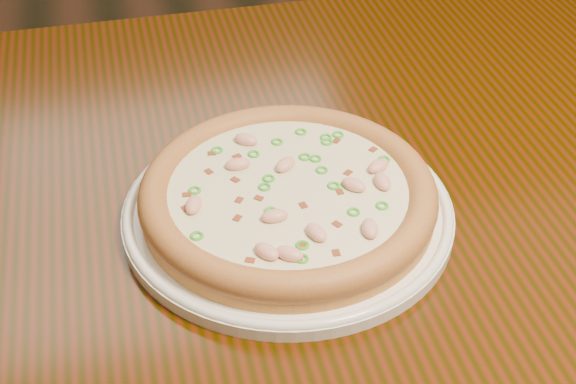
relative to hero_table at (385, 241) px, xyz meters
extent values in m
cube|color=black|center=(0.00, 0.00, 0.08)|extent=(1.20, 0.80, 0.04)
cylinder|color=white|center=(-0.12, -0.05, 0.10)|extent=(0.31, 0.31, 0.01)
torus|color=white|center=(-0.12, -0.05, 0.11)|extent=(0.30, 0.30, 0.01)
cylinder|color=#CA883B|center=(-0.12, -0.05, 0.12)|extent=(0.27, 0.27, 0.02)
torus|color=#C37942|center=(-0.12, -0.05, 0.13)|extent=(0.27, 0.27, 0.03)
cylinder|color=beige|center=(-0.12, -0.05, 0.13)|extent=(0.22, 0.22, 0.00)
ellipsoid|color=#F2B29E|center=(-0.16, -0.01, 0.14)|extent=(0.02, 0.01, 0.01)
ellipsoid|color=#F2B29E|center=(-0.12, -0.02, 0.14)|extent=(0.03, 0.03, 0.01)
ellipsoid|color=#F2B29E|center=(-0.11, -0.12, 0.14)|extent=(0.02, 0.03, 0.01)
ellipsoid|color=#F2B29E|center=(-0.04, -0.07, 0.14)|extent=(0.01, 0.02, 0.01)
ellipsoid|color=#F2B29E|center=(-0.03, -0.04, 0.14)|extent=(0.03, 0.02, 0.01)
ellipsoid|color=#F2B29E|center=(-0.21, -0.06, 0.14)|extent=(0.02, 0.03, 0.01)
ellipsoid|color=#F2B29E|center=(-0.14, -0.09, 0.14)|extent=(0.02, 0.01, 0.01)
ellipsoid|color=#F2B29E|center=(-0.07, -0.12, 0.14)|extent=(0.02, 0.03, 0.01)
ellipsoid|color=#F2B29E|center=(-0.14, -0.14, 0.14)|extent=(0.03, 0.03, 0.01)
ellipsoid|color=#F2B29E|center=(-0.06, -0.06, 0.14)|extent=(0.03, 0.03, 0.01)
ellipsoid|color=#F2B29E|center=(-0.16, -0.13, 0.14)|extent=(0.02, 0.03, 0.01)
ellipsoid|color=#F2B29E|center=(-0.14, 0.03, 0.14)|extent=(0.03, 0.03, 0.01)
cube|color=maroon|center=(-0.06, 0.01, 0.13)|extent=(0.01, 0.01, 0.00)
cube|color=maroon|center=(-0.16, 0.01, 0.13)|extent=(0.01, 0.01, 0.00)
cube|color=maroon|center=(-0.21, -0.04, 0.13)|extent=(0.01, 0.01, 0.00)
cube|color=maroon|center=(-0.08, -0.07, 0.13)|extent=(0.01, 0.01, 0.00)
cube|color=maroon|center=(-0.15, -0.06, 0.13)|extent=(0.01, 0.01, 0.00)
cube|color=maroon|center=(-0.17, -0.06, 0.13)|extent=(0.01, 0.01, 0.00)
cube|color=maroon|center=(-0.17, -0.08, 0.13)|extent=(0.01, 0.01, 0.00)
cube|color=maroon|center=(-0.09, -0.11, 0.13)|extent=(0.01, 0.01, 0.00)
cube|color=maroon|center=(-0.13, -0.13, 0.13)|extent=(0.01, 0.01, 0.00)
cube|color=maroon|center=(-0.11, -0.08, 0.13)|extent=(0.01, 0.01, 0.00)
cube|color=maroon|center=(-0.17, -0.14, 0.13)|extent=(0.01, 0.01, 0.00)
cube|color=maroon|center=(-0.13, -0.14, 0.13)|extent=(0.01, 0.01, 0.00)
cube|color=maroon|center=(-0.02, -0.03, 0.13)|extent=(0.01, 0.01, 0.00)
cube|color=maroon|center=(-0.21, -0.06, 0.13)|extent=(0.01, 0.01, 0.00)
cube|color=maroon|center=(-0.06, -0.04, 0.13)|extent=(0.01, 0.01, 0.00)
cube|color=maroon|center=(-0.19, -0.01, 0.13)|extent=(0.01, 0.01, 0.00)
cube|color=maroon|center=(-0.18, 0.02, 0.13)|extent=(0.01, 0.01, 0.00)
cube|color=maroon|center=(-0.10, -0.14, 0.13)|extent=(0.01, 0.01, 0.00)
cube|color=maroon|center=(-0.16, -0.03, 0.13)|extent=(0.01, 0.01, 0.00)
cube|color=maroon|center=(-0.03, -0.01, 0.13)|extent=(0.01, 0.01, 0.00)
torus|color=green|center=(-0.08, -0.01, 0.13)|extent=(0.02, 0.02, 0.00)
torus|color=green|center=(-0.08, -0.03, 0.13)|extent=(0.02, 0.02, 0.00)
torus|color=green|center=(-0.13, -0.03, 0.13)|extent=(0.01, 0.01, 0.00)
torus|color=green|center=(-0.14, -0.04, 0.13)|extent=(0.02, 0.02, 0.00)
torus|color=green|center=(-0.20, -0.04, 0.13)|extent=(0.02, 0.02, 0.00)
torus|color=green|center=(-0.08, -0.06, 0.13)|extent=(0.02, 0.02, 0.00)
torus|color=green|center=(-0.05, 0.02, 0.13)|extent=(0.02, 0.02, 0.00)
torus|color=green|center=(-0.07, 0.02, 0.13)|extent=(0.02, 0.02, 0.00)
torus|color=green|center=(-0.13, -0.14, 0.13)|extent=(0.01, 0.01, 0.00)
torus|color=green|center=(-0.14, 0.01, 0.13)|extent=(0.02, 0.02, 0.00)
torus|color=green|center=(-0.17, 0.02, 0.13)|extent=(0.02, 0.02, 0.00)
torus|color=green|center=(-0.09, 0.03, 0.13)|extent=(0.02, 0.02, 0.00)
torus|color=green|center=(-0.21, -0.10, 0.13)|extent=(0.02, 0.02, 0.00)
torus|color=green|center=(-0.07, -0.10, 0.13)|extent=(0.01, 0.01, 0.00)
torus|color=green|center=(-0.09, -0.01, 0.13)|extent=(0.01, 0.01, 0.00)
torus|color=green|center=(-0.14, -0.08, 0.13)|extent=(0.02, 0.02, 0.00)
torus|color=green|center=(-0.07, 0.01, 0.13)|extent=(0.02, 0.02, 0.00)
torus|color=green|center=(-0.02, -0.03, 0.13)|extent=(0.01, 0.01, 0.00)
torus|color=green|center=(-0.05, -0.10, 0.13)|extent=(0.01, 0.01, 0.00)
torus|color=green|center=(-0.13, -0.13, 0.13)|extent=(0.01, 0.01, 0.00)
torus|color=green|center=(-0.11, 0.02, 0.13)|extent=(0.01, 0.01, 0.00)
torus|color=green|center=(-0.06, -0.06, 0.13)|extent=(0.02, 0.02, 0.00)
torus|color=green|center=(-0.07, -0.06, 0.13)|extent=(0.01, 0.01, 0.00)
camera|label=1|loc=(-0.25, -0.61, 0.58)|focal=50.00mm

